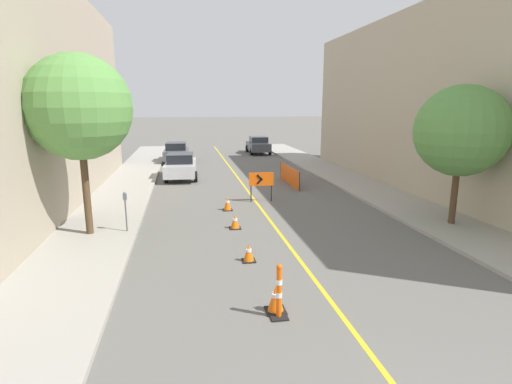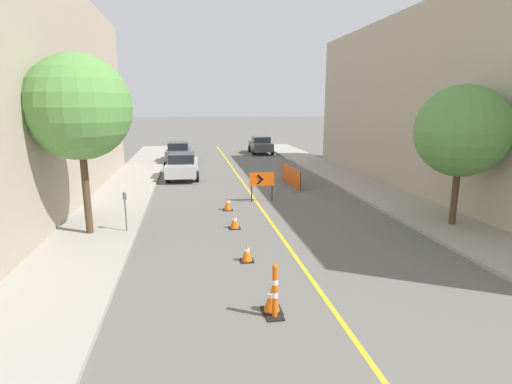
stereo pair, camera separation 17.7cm
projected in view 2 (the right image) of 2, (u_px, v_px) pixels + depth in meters
name	position (u px, v px, depth m)	size (l,w,h in m)	color
lane_stripe	(242.00, 181.00, 23.92)	(0.12, 41.89, 0.01)	gold
sidewalk_left	(131.00, 184.00, 22.86)	(2.88, 41.89, 0.13)	#9E998E
sidewalk_right	(344.00, 177.00, 24.95)	(2.88, 41.89, 0.13)	#9E998E
building_facade_left	(5.00, 96.00, 17.29)	(6.00, 23.22, 9.78)	tan
building_facade_right	(466.00, 103.00, 20.25)	(6.00, 25.87, 9.21)	tan
traffic_cone_second	(272.00, 299.00, 8.83)	(0.45, 0.45, 0.61)	black
traffic_cone_third	(247.00, 253.00, 11.70)	(0.39, 0.39, 0.53)	black
traffic_cone_fourth	(234.00, 222.00, 14.81)	(0.42, 0.42, 0.53)	black
traffic_cone_fifth	(228.00, 204.00, 17.37)	(0.42, 0.42, 0.59)	black
delineator_post_front	(275.00, 295.00, 8.53)	(0.38, 0.38, 1.23)	black
arrow_barricade_primary	(262.00, 181.00, 18.75)	(1.16, 0.13, 1.39)	#EF560C
safety_mesh_fence	(291.00, 175.00, 23.04)	(0.10, 4.06, 1.02)	#EF560C
parked_car_curb_near	(182.00, 166.00, 24.74)	(2.00, 4.38, 1.59)	#B7B7BC
parked_car_curb_mid	(179.00, 152.00, 31.84)	(1.99, 4.37, 1.59)	#474C51
parked_car_curb_far	(261.00, 145.00, 37.53)	(1.95, 4.35, 1.59)	#474C51
parking_meter_near_curb	(125.00, 203.00, 13.96)	(0.12, 0.11, 1.41)	#4C4C51
street_tree_left_near	(78.00, 108.00, 13.03)	(3.45, 3.45, 6.02)	#4C3823
street_tree_right_near	(462.00, 131.00, 14.26)	(3.29, 3.29, 5.10)	#4C3823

